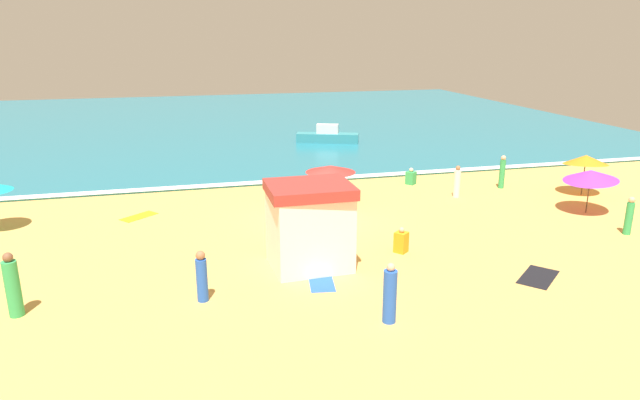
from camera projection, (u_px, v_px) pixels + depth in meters
The scene contains 20 objects.
ground_plane at pixel (314, 219), 24.02m from camera, with size 60.00×60.00×0.00m, color #E0A856.
ocean_water at pixel (239, 121), 50.02m from camera, with size 60.00×44.00×0.10m, color teal.
wave_breaker_foam at pixel (286, 181), 29.85m from camera, with size 57.00×0.70×0.01m, color white.
lifeguard_cabana at pixel (310, 225), 18.81m from camera, with size 2.75×2.30×2.89m.
beach_umbrella_2 at pixel (331, 169), 25.49m from camera, with size 3.10×3.10×1.88m.
beach_umbrella_3 at pixel (586, 160), 27.18m from camera, with size 2.58×2.60×2.07m.
beach_umbrella_4 at pixel (591, 175), 24.42m from camera, with size 2.61×2.58×2.05m.
beachgoer_0 at pixel (629, 216), 22.03m from camera, with size 0.32×0.32×1.53m.
beachgoer_2 at pixel (390, 295), 15.31m from camera, with size 0.53×0.53×1.73m.
beachgoer_3 at pixel (457, 182), 27.06m from camera, with size 0.43×0.43×1.55m.
beachgoer_4 at pixel (502, 172), 28.60m from camera, with size 0.35×0.35×1.69m.
beachgoer_6 at pixel (411, 177), 29.46m from camera, with size 0.62×0.62×0.88m.
beachgoer_7 at pixel (13, 287), 15.62m from camera, with size 0.52×0.52×1.89m.
beachgoer_8 at pixel (401, 242), 20.33m from camera, with size 0.58×0.58×0.95m.
beachgoer_9 at pixel (202, 277), 16.53m from camera, with size 0.45×0.45×1.58m.
beach_towel_0 at pixel (322, 212), 24.92m from camera, with size 1.44×1.49×0.01m.
beach_towel_1 at pixel (538, 277), 18.35m from camera, with size 1.96×1.88×0.01m.
beach_towel_2 at pixel (139, 217), 24.35m from camera, with size 1.65×1.54×0.01m.
beach_towel_3 at pixel (322, 284), 17.81m from camera, with size 0.94×1.25×0.01m.
small_boat_0 at pixel (327, 136), 40.06m from camera, with size 4.44×2.44×1.30m.
Camera 1 is at (-5.36, -22.15, 7.64)m, focal length 31.75 mm.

